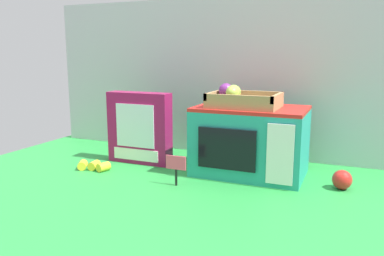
% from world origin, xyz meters
% --- Properties ---
extents(ground_plane, '(1.70, 1.70, 0.00)m').
position_xyz_m(ground_plane, '(0.00, 0.00, 0.00)').
color(ground_plane, green).
rests_on(ground_plane, ground).
extents(display_back_panel, '(1.61, 0.03, 0.65)m').
position_xyz_m(display_back_panel, '(0.00, 0.25, 0.33)').
color(display_back_panel, '#B7BABF').
rests_on(display_back_panel, ground).
extents(toy_microwave, '(0.38, 0.25, 0.24)m').
position_xyz_m(toy_microwave, '(0.19, -0.00, 0.12)').
color(toy_microwave, teal).
rests_on(toy_microwave, ground).
extents(food_groups_crate, '(0.24, 0.18, 0.08)m').
position_xyz_m(food_groups_crate, '(0.16, -0.02, 0.27)').
color(food_groups_crate, '#A37F51').
rests_on(food_groups_crate, toy_microwave).
extents(cookie_set_box, '(0.26, 0.07, 0.28)m').
position_xyz_m(cookie_set_box, '(-0.25, -0.02, 0.14)').
color(cookie_set_box, '#99144C').
rests_on(cookie_set_box, ground).
extents(price_sign, '(0.07, 0.01, 0.10)m').
position_xyz_m(price_sign, '(-0.00, -0.22, 0.07)').
color(price_sign, black).
rests_on(price_sign, ground).
extents(loose_toy_banana, '(0.13, 0.07, 0.03)m').
position_xyz_m(loose_toy_banana, '(-0.36, -0.18, 0.02)').
color(loose_toy_banana, yellow).
rests_on(loose_toy_banana, ground).
extents(loose_toy_apple, '(0.06, 0.06, 0.06)m').
position_xyz_m(loose_toy_apple, '(0.50, -0.05, 0.03)').
color(loose_toy_apple, red).
rests_on(loose_toy_apple, ground).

